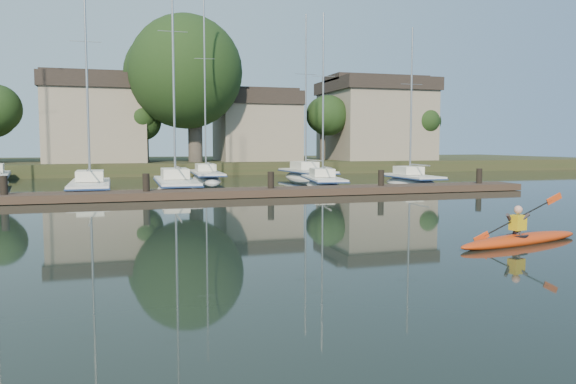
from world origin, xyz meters
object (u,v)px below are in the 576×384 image
object	(u,v)px
sailboat_3	(323,189)
sailboat_4	(411,187)
kayak	(520,237)
sailboat_6	(206,182)
sailboat_1	(90,197)
dock	(211,193)
sailboat_2	(176,194)
sailboat_7	(307,181)

from	to	relation	value
sailboat_3	sailboat_4	world-z (taller)	sailboat_3
kayak	sailboat_6	xyz separation A→B (m)	(-4.01, 28.14, -0.34)
sailboat_1	dock	bearing A→B (deg)	-36.65
kayak	sailboat_4	size ratio (longest dim) A/B	0.40
kayak	sailboat_1	world-z (taller)	sailboat_1
kayak	sailboat_6	size ratio (longest dim) A/B	0.30
sailboat_1	sailboat_2	size ratio (longest dim) A/B	0.91
kayak	sailboat_3	xyz separation A→B (m)	(1.87, 19.82, -0.34)
sailboat_6	kayak	bearing A→B (deg)	-79.51
sailboat_1	sailboat_7	distance (m)	17.03
sailboat_1	kayak	bearing A→B (deg)	-59.47
dock	sailboat_6	bearing A→B (deg)	82.46
dock	sailboat_7	distance (m)	15.53
sailboat_7	sailboat_4	bearing A→B (deg)	-61.70
sailboat_6	dock	bearing A→B (deg)	-95.15
kayak	sailboat_1	xyz separation A→B (m)	(-11.46, 18.82, -0.35)
sailboat_6	sailboat_2	bearing A→B (deg)	-106.30
sailboat_2	sailboat_7	size ratio (longest dim) A/B	1.12
sailboat_1	sailboat_4	bearing A→B (deg)	2.67
sailboat_4	sailboat_7	xyz separation A→B (m)	(-4.60, 7.29, -0.02)
sailboat_2	sailboat_4	bearing A→B (deg)	3.13
kayak	sailboat_4	xyz separation A→B (m)	(7.92, 19.99, -0.35)
kayak	sailboat_7	bearing A→B (deg)	69.46
sailboat_2	sailboat_3	world-z (taller)	sailboat_2
sailboat_6	sailboat_3	bearing A→B (deg)	-52.39
sailboat_1	sailboat_6	bearing A→B (deg)	50.57
dock	sailboat_6	size ratio (longest dim) A/B	2.31
sailboat_4	sailboat_7	size ratio (longest dim) A/B	0.83
sailboat_7	sailboat_6	bearing A→B (deg)	169.45
kayak	sailboat_2	size ratio (longest dim) A/B	0.30
dock	sailboat_4	bearing A→B (deg)	21.05
kayak	dock	size ratio (longest dim) A/B	0.13
kayak	sailboat_4	bearing A→B (deg)	54.80
kayak	sailboat_3	size ratio (longest dim) A/B	0.38
sailboat_2	dock	bearing A→B (deg)	-74.66
sailboat_3	sailboat_7	distance (m)	7.61
kayak	sailboat_3	distance (m)	19.91
sailboat_6	sailboat_7	world-z (taller)	sailboat_6
dock	sailboat_7	size ratio (longest dim) A/B	2.56
sailboat_2	kayak	bearing A→B (deg)	-69.64
dock	sailboat_6	distance (m)	13.54
dock	sailboat_7	xyz separation A→B (m)	(9.11, 12.57, -0.40)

